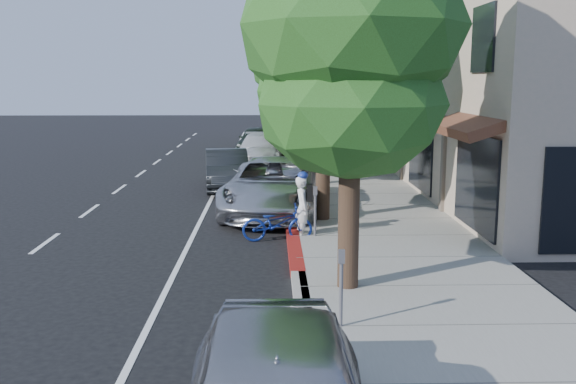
{
  "coord_description": "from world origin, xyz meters",
  "views": [
    {
      "loc": [
        -0.55,
        -13.69,
        4.04
      ],
      "look_at": [
        -0.14,
        1.56,
        1.35
      ],
      "focal_mm": 40.0,
      "sensor_mm": 36.0,
      "label": 1
    }
  ],
  "objects_px": {
    "dark_suv_far": "(257,140)",
    "pedestrian": "(361,154)",
    "street_tree_3": "(302,59)",
    "cyclist": "(303,208)",
    "street_tree_2": "(310,75)",
    "street_tree_1": "(324,43)",
    "white_pickup": "(259,150)",
    "dark_sedan": "(227,169)",
    "bicycle": "(277,223)",
    "street_tree_5": "(293,67)",
    "street_tree_4": "(297,67)",
    "silver_suv": "(273,186)",
    "street_tree_0": "(352,34)"
  },
  "relations": [
    {
      "from": "cyclist",
      "to": "street_tree_2",
      "type": "bearing_deg",
      "value": -6.37
    },
    {
      "from": "dark_sedan",
      "to": "white_pickup",
      "type": "relative_size",
      "value": 0.88
    },
    {
      "from": "street_tree_3",
      "to": "street_tree_0",
      "type": "bearing_deg",
      "value": -90.0
    },
    {
      "from": "street_tree_2",
      "to": "dark_suv_far",
      "type": "distance_m",
      "value": 12.21
    },
    {
      "from": "dark_suv_far",
      "to": "street_tree_2",
      "type": "bearing_deg",
      "value": -71.61
    },
    {
      "from": "street_tree_1",
      "to": "dark_sedan",
      "type": "bearing_deg",
      "value": 117.3
    },
    {
      "from": "street_tree_0",
      "to": "street_tree_1",
      "type": "height_order",
      "value": "street_tree_1"
    },
    {
      "from": "street_tree_1",
      "to": "white_pickup",
      "type": "xyz_separation_m",
      "value": [
        -2.0,
        12.59,
        -4.28
      ]
    },
    {
      "from": "dark_suv_far",
      "to": "silver_suv",
      "type": "bearing_deg",
      "value": -79.62
    },
    {
      "from": "bicycle",
      "to": "street_tree_2",
      "type": "bearing_deg",
      "value": -12.42
    },
    {
      "from": "street_tree_4",
      "to": "dark_suv_far",
      "type": "relative_size",
      "value": 1.77
    },
    {
      "from": "street_tree_4",
      "to": "pedestrian",
      "type": "xyz_separation_m",
      "value": [
        2.24,
        -9.57,
        -3.7
      ]
    },
    {
      "from": "street_tree_5",
      "to": "pedestrian",
      "type": "bearing_deg",
      "value": -81.81
    },
    {
      "from": "street_tree_4",
      "to": "pedestrian",
      "type": "distance_m",
      "value": 10.5
    },
    {
      "from": "cyclist",
      "to": "white_pickup",
      "type": "height_order",
      "value": "cyclist"
    },
    {
      "from": "street_tree_2",
      "to": "white_pickup",
      "type": "bearing_deg",
      "value": 106.88
    },
    {
      "from": "street_tree_0",
      "to": "street_tree_5",
      "type": "distance_m",
      "value": 30.0
    },
    {
      "from": "street_tree_5",
      "to": "bicycle",
      "type": "relative_size",
      "value": 4.41
    },
    {
      "from": "street_tree_2",
      "to": "bicycle",
      "type": "xyz_separation_m",
      "value": [
        -1.3,
        -7.93,
        -3.73
      ]
    },
    {
      "from": "dark_sedan",
      "to": "pedestrian",
      "type": "height_order",
      "value": "pedestrian"
    },
    {
      "from": "street_tree_1",
      "to": "white_pickup",
      "type": "bearing_deg",
      "value": 99.03
    },
    {
      "from": "street_tree_2",
      "to": "street_tree_5",
      "type": "relative_size",
      "value": 0.86
    },
    {
      "from": "street_tree_4",
      "to": "street_tree_5",
      "type": "bearing_deg",
      "value": 90.0
    },
    {
      "from": "white_pickup",
      "to": "pedestrian",
      "type": "xyz_separation_m",
      "value": [
        4.24,
        -4.16,
        0.29
      ]
    },
    {
      "from": "dark_sedan",
      "to": "street_tree_5",
      "type": "bearing_deg",
      "value": 74.11
    },
    {
      "from": "street_tree_0",
      "to": "white_pickup",
      "type": "relative_size",
      "value": 1.52
    },
    {
      "from": "street_tree_0",
      "to": "dark_suv_far",
      "type": "height_order",
      "value": "street_tree_0"
    },
    {
      "from": "street_tree_4",
      "to": "dark_sedan",
      "type": "height_order",
      "value": "street_tree_4"
    },
    {
      "from": "pedestrian",
      "to": "street_tree_4",
      "type": "bearing_deg",
      "value": -74.1
    },
    {
      "from": "dark_suv_far",
      "to": "pedestrian",
      "type": "relative_size",
      "value": 2.53
    },
    {
      "from": "dark_sedan",
      "to": "silver_suv",
      "type": "bearing_deg",
      "value": -75.44
    },
    {
      "from": "white_pickup",
      "to": "street_tree_0",
      "type": "bearing_deg",
      "value": -81.06
    },
    {
      "from": "street_tree_3",
      "to": "street_tree_4",
      "type": "relative_size",
      "value": 1.02
    },
    {
      "from": "street_tree_3",
      "to": "cyclist",
      "type": "xyz_separation_m",
      "value": [
        -0.65,
        -13.8,
        -4.11
      ]
    },
    {
      "from": "street_tree_3",
      "to": "bicycle",
      "type": "height_order",
      "value": "street_tree_3"
    },
    {
      "from": "street_tree_3",
      "to": "dark_suv_far",
      "type": "relative_size",
      "value": 1.79
    },
    {
      "from": "dark_sedan",
      "to": "street_tree_3",
      "type": "bearing_deg",
      "value": 56.54
    },
    {
      "from": "street_tree_3",
      "to": "cyclist",
      "type": "distance_m",
      "value": 14.41
    },
    {
      "from": "street_tree_5",
      "to": "dark_sedan",
      "type": "xyz_separation_m",
      "value": [
        -3.1,
        -18.0,
        -4.09
      ]
    },
    {
      "from": "dark_suv_far",
      "to": "street_tree_4",
      "type": "bearing_deg",
      "value": 20.01
    },
    {
      "from": "bicycle",
      "to": "dark_sedan",
      "type": "xyz_separation_m",
      "value": [
        -1.8,
        7.94,
        0.26
      ]
    },
    {
      "from": "street_tree_4",
      "to": "white_pickup",
      "type": "bearing_deg",
      "value": -110.32
    },
    {
      "from": "street_tree_4",
      "to": "bicycle",
      "type": "distance_m",
      "value": 20.43
    },
    {
      "from": "dark_sedan",
      "to": "white_pickup",
      "type": "bearing_deg",
      "value": 74.42
    },
    {
      "from": "bicycle",
      "to": "street_tree_0",
      "type": "bearing_deg",
      "value": -165.39
    },
    {
      "from": "street_tree_0",
      "to": "street_tree_3",
      "type": "xyz_separation_m",
      "value": [
        0.0,
        18.0,
        0.09
      ]
    },
    {
      "from": "street_tree_0",
      "to": "white_pickup",
      "type": "xyz_separation_m",
      "value": [
        -2.0,
        18.59,
        -4.11
      ]
    },
    {
      "from": "street_tree_3",
      "to": "dark_sedan",
      "type": "bearing_deg",
      "value": -117.34
    },
    {
      "from": "white_pickup",
      "to": "pedestrian",
      "type": "distance_m",
      "value": 5.95
    },
    {
      "from": "street_tree_4",
      "to": "white_pickup",
      "type": "xyz_separation_m",
      "value": [
        -2.0,
        -5.41,
        -3.99
      ]
    }
  ]
}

